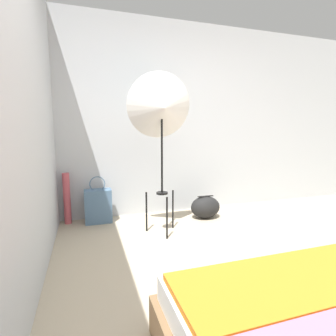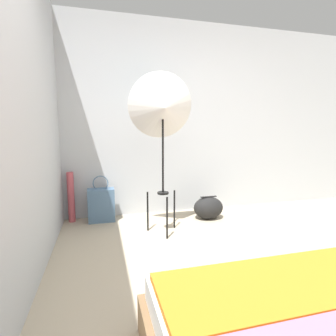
{
  "view_description": "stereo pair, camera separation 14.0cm",
  "coord_description": "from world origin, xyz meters",
  "px_view_note": "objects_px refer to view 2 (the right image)",
  "views": [
    {
      "loc": [
        -1.06,
        -1.24,
        1.17
      ],
      "look_at": [
        -0.25,
        1.29,
        0.77
      ],
      "focal_mm": 28.0,
      "sensor_mm": 36.0,
      "label": 1
    },
    {
      "loc": [
        -0.92,
        -1.28,
        1.17
      ],
      "look_at": [
        -0.25,
        1.29,
        0.77
      ],
      "focal_mm": 28.0,
      "sensor_mm": 36.0,
      "label": 2
    }
  ],
  "objects_px": {
    "paper_roll": "(71,197)",
    "photo_umbrella": "(163,108)",
    "duffel_bag": "(208,208)",
    "tote_bag": "(101,205)"
  },
  "relations": [
    {
      "from": "photo_umbrella",
      "to": "paper_roll",
      "type": "relative_size",
      "value": 2.79
    },
    {
      "from": "photo_umbrella",
      "to": "duffel_bag",
      "type": "relative_size",
      "value": 4.52
    },
    {
      "from": "tote_bag",
      "to": "paper_roll",
      "type": "xyz_separation_m",
      "value": [
        -0.37,
        0.08,
        0.1
      ]
    },
    {
      "from": "duffel_bag",
      "to": "photo_umbrella",
      "type": "bearing_deg",
      "value": -156.11
    },
    {
      "from": "duffel_bag",
      "to": "paper_roll",
      "type": "relative_size",
      "value": 0.62
    },
    {
      "from": "paper_roll",
      "to": "photo_umbrella",
      "type": "bearing_deg",
      "value": -31.18
    },
    {
      "from": "photo_umbrella",
      "to": "tote_bag",
      "type": "xyz_separation_m",
      "value": [
        -0.68,
        0.55,
        -1.18
      ]
    },
    {
      "from": "tote_bag",
      "to": "paper_roll",
      "type": "distance_m",
      "value": 0.39
    },
    {
      "from": "photo_umbrella",
      "to": "paper_roll",
      "type": "bearing_deg",
      "value": 148.82
    },
    {
      "from": "photo_umbrella",
      "to": "paper_roll",
      "type": "distance_m",
      "value": 1.63
    }
  ]
}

